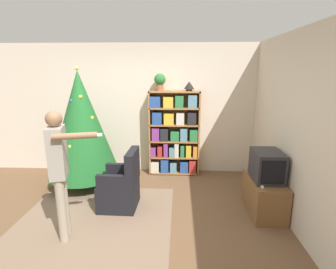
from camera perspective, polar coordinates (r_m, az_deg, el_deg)
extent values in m
plane|color=brown|center=(3.96, -10.63, -18.01)|extent=(14.00, 14.00, 0.00)
cube|color=beige|center=(5.43, -6.45, 5.48)|extent=(8.00, 0.10, 2.60)
cube|color=beige|center=(3.71, 27.38, 0.23)|extent=(0.10, 8.00, 2.60)
cube|color=#7F6651|center=(4.05, -15.54, -17.43)|extent=(2.16, 2.10, 0.01)
cube|color=#A8703D|center=(5.28, -3.92, 0.27)|extent=(0.03, 0.28, 1.69)
cube|color=#A8703D|center=(5.26, 6.67, 0.16)|extent=(0.03, 0.28, 1.69)
cube|color=#A8703D|center=(5.12, 1.42, 9.29)|extent=(1.00, 0.28, 0.03)
cube|color=#A8703D|center=(5.38, 1.39, 0.55)|extent=(1.00, 0.01, 1.69)
cube|color=#A8703D|center=(5.50, 1.32, -8.08)|extent=(0.97, 0.28, 0.03)
cube|color=beige|center=(5.45, -2.80, -6.91)|extent=(0.16, 0.23, 0.21)
cube|color=#284C93|center=(5.43, -0.70, -6.65)|extent=(0.15, 0.24, 0.27)
cube|color=#5B899E|center=(5.44, 1.19, -7.04)|extent=(0.13, 0.25, 0.19)
cube|color=#284C93|center=(5.43, 3.50, -6.93)|extent=(0.16, 0.24, 0.22)
cube|color=#B22D28|center=(5.43, 5.30, -6.82)|extent=(0.14, 0.23, 0.25)
cube|color=#A8703D|center=(5.38, 1.34, -4.79)|extent=(0.97, 0.28, 0.03)
cube|color=#843889|center=(5.35, -3.18, -3.72)|extent=(0.10, 0.23, 0.19)
cube|color=#B22D28|center=(5.34, -1.72, -3.59)|extent=(0.09, 0.25, 0.21)
cube|color=#843889|center=(5.33, -0.45, -3.25)|extent=(0.08, 0.25, 0.28)
cube|color=#5B899E|center=(5.33, 0.82, -3.76)|extent=(0.10, 0.23, 0.19)
cube|color=beige|center=(5.32, 1.88, -3.24)|extent=(0.08, 0.26, 0.28)
cube|color=#2D7A42|center=(5.33, 3.12, -3.51)|extent=(0.07, 0.25, 0.23)
cube|color=gold|center=(5.33, 4.45, -3.50)|extent=(0.10, 0.25, 0.24)
cube|color=orange|center=(5.35, 5.86, -3.59)|extent=(0.08, 0.26, 0.22)
cube|color=#A8703D|center=(5.29, 1.36, -1.38)|extent=(0.97, 0.28, 0.03)
cube|color=#843889|center=(5.24, -2.66, 0.08)|extent=(0.15, 0.21, 0.26)
cube|color=#232328|center=(5.23, -0.79, 0.03)|extent=(0.15, 0.22, 0.25)
cube|color=#2D7A42|center=(5.23, 1.51, -0.30)|extent=(0.17, 0.21, 0.19)
cube|color=#5B899E|center=(5.24, 3.43, 0.07)|extent=(0.14, 0.26, 0.25)
cube|color=#2D7A42|center=(5.25, 5.54, -0.08)|extent=(0.15, 0.26, 0.23)
cube|color=#A8703D|center=(5.21, 1.38, 2.15)|extent=(0.97, 0.28, 0.03)
cube|color=#284C93|center=(5.19, -2.35, 3.61)|extent=(0.18, 0.26, 0.24)
cube|color=gold|center=(5.18, 0.20, 3.47)|extent=(0.19, 0.25, 0.22)
cube|color=beige|center=(5.16, 2.67, 3.48)|extent=(0.15, 0.22, 0.23)
cube|color=#232328|center=(5.16, 5.19, 3.51)|extent=(0.17, 0.22, 0.24)
cube|color=#A8703D|center=(5.15, 1.40, 5.77)|extent=(0.97, 0.28, 0.03)
cube|color=#284C93|center=(5.14, -2.80, 7.11)|extent=(0.20, 0.24, 0.21)
cube|color=gold|center=(5.10, 0.08, 7.03)|extent=(0.19, 0.20, 0.21)
cube|color=#2D7A42|center=(5.10, 2.47, 7.16)|extent=(0.16, 0.21, 0.23)
cube|color=#5B899E|center=(5.12, 5.31, 7.20)|extent=(0.17, 0.23, 0.24)
cube|color=brown|center=(4.24, 20.17, -12.41)|extent=(0.45, 0.85, 0.52)
cube|color=#28282D|center=(4.06, 20.72, -6.36)|extent=(0.39, 0.53, 0.43)
cube|color=black|center=(3.83, 21.94, -7.70)|extent=(0.32, 0.01, 0.34)
cube|color=white|center=(3.87, 19.71, -10.51)|extent=(0.04, 0.12, 0.02)
cylinder|color=#4C3323|center=(5.17, -17.44, -9.95)|extent=(0.36, 0.36, 0.10)
cylinder|color=brown|center=(5.13, -17.53, -8.82)|extent=(0.08, 0.08, 0.12)
cone|color=#1E6028|center=(4.85, -18.36, 2.09)|extent=(1.26, 1.26, 1.86)
sphere|color=gold|center=(4.85, -15.06, 2.94)|extent=(0.05, 0.05, 0.05)
sphere|color=gold|center=(4.59, -20.55, -2.51)|extent=(0.07, 0.07, 0.07)
sphere|color=#335BB2|center=(4.69, -20.30, 6.91)|extent=(0.05, 0.05, 0.05)
sphere|color=#335BB2|center=(4.95, -23.07, -3.30)|extent=(0.06, 0.06, 0.06)
sphere|color=gold|center=(5.29, -21.19, -2.40)|extent=(0.05, 0.05, 0.05)
sphere|color=gold|center=(4.64, -18.52, 7.78)|extent=(0.07, 0.07, 0.07)
sphere|color=gold|center=(4.65, -16.24, 3.48)|extent=(0.07, 0.07, 0.07)
sphere|color=#E5CC4C|center=(4.76, -19.24, 13.49)|extent=(0.07, 0.07, 0.07)
cube|color=black|center=(4.22, -10.66, -12.64)|extent=(0.58, 0.58, 0.42)
cube|color=black|center=(3.99, -7.73, -6.92)|extent=(0.14, 0.56, 0.50)
cube|color=black|center=(4.31, -10.05, -7.55)|extent=(0.51, 0.09, 0.20)
cube|color=black|center=(3.88, -11.76, -10.07)|extent=(0.51, 0.09, 0.20)
cylinder|color=#9E937F|center=(3.71, -21.68, -13.86)|extent=(0.11, 0.11, 0.82)
cylinder|color=#9E937F|center=(3.55, -22.12, -15.18)|extent=(0.11, 0.11, 0.82)
cube|color=gray|center=(3.36, -22.97, -3.58)|extent=(0.26, 0.36, 0.62)
cylinder|color=#8C6647|center=(3.56, -22.38, -3.12)|extent=(0.07, 0.07, 0.49)
cylinder|color=#8C6647|center=(3.07, -19.62, -0.29)|extent=(0.48, 0.19, 0.07)
cube|color=white|center=(3.05, -15.15, -0.07)|extent=(0.12, 0.06, 0.03)
sphere|color=#8C6647|center=(3.27, -23.62, 3.18)|extent=(0.19, 0.19, 0.19)
cylinder|color=#935B38|center=(5.13, -1.77, 10.13)|extent=(0.14, 0.14, 0.12)
sphere|color=#2D7033|center=(5.12, -1.78, 11.91)|extent=(0.22, 0.22, 0.22)
cylinder|color=#473828|center=(5.12, 4.61, 9.64)|extent=(0.12, 0.12, 0.04)
cone|color=black|center=(5.12, 4.63, 10.64)|extent=(0.20, 0.20, 0.14)
cube|color=orange|center=(4.70, -13.48, -12.62)|extent=(0.16, 0.14, 0.03)
cube|color=gold|center=(4.68, -13.39, -12.31)|extent=(0.25, 0.20, 0.03)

